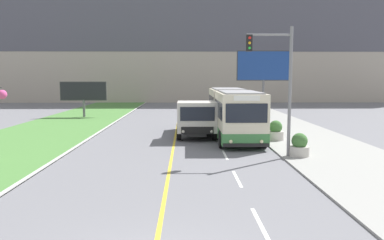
% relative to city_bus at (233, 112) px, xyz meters
% --- Properties ---
extents(lane_marking_centre, '(2.88, 140.00, 0.01)m').
position_rel_city_bus_xyz_m(lane_marking_centre, '(-3.55, -16.10, -1.61)').
color(lane_marking_centre, gold).
rests_on(lane_marking_centre, ground_plane).
extents(apartment_block_background, '(80.00, 8.04, 23.00)m').
position_rel_city_bus_xyz_m(apartment_block_background, '(-3.96, 37.96, 9.89)').
color(apartment_block_background, '#A89E8E').
rests_on(apartment_block_background, ground_plane).
extents(city_bus, '(2.70, 11.89, 3.17)m').
position_rel_city_bus_xyz_m(city_bus, '(0.00, 0.00, 0.00)').
color(city_bus, beige).
rests_on(city_bus, ground_plane).
extents(dump_truck, '(2.59, 6.51, 2.44)m').
position_rel_city_bus_xyz_m(dump_truck, '(-2.53, -0.85, -0.35)').
color(dump_truck, black).
rests_on(dump_truck, ground_plane).
extents(traffic_light_mast, '(2.28, 0.32, 6.46)m').
position_rel_city_bus_xyz_m(traffic_light_mast, '(1.30, -7.24, 2.47)').
color(traffic_light_mast, slate).
rests_on(traffic_light_mast, ground_plane).
extents(billboard_large, '(5.54, 0.24, 6.71)m').
position_rel_city_bus_xyz_m(billboard_large, '(4.73, 12.68, 3.40)').
color(billboard_large, '#59595B').
rests_on(billboard_large, ground_plane).
extents(billboard_small, '(4.65, 0.24, 3.58)m').
position_rel_city_bus_xyz_m(billboard_small, '(-13.54, 12.23, 0.94)').
color(billboard_small, '#59595B').
rests_on(billboard_small, ground_plane).
extents(planter_round_near, '(0.99, 0.99, 1.16)m').
position_rel_city_bus_xyz_m(planter_round_near, '(2.44, -7.31, -1.02)').
color(planter_round_near, '#B7B2A8').
rests_on(planter_round_near, sidewalk_right).
extents(planter_round_second, '(1.02, 1.02, 1.24)m').
position_rel_city_bus_xyz_m(planter_round_second, '(2.41, -2.47, -0.98)').
color(planter_round_second, '#B7B2A8').
rests_on(planter_round_second, sidewalk_right).
extents(planter_round_third, '(0.97, 0.97, 1.16)m').
position_rel_city_bus_xyz_m(planter_round_third, '(2.44, 2.38, -1.02)').
color(planter_round_third, '#B7B2A8').
rests_on(planter_round_third, sidewalk_right).
extents(planter_round_far, '(1.07, 1.07, 1.22)m').
position_rel_city_bus_xyz_m(planter_round_far, '(2.21, 7.23, -0.99)').
color(planter_round_far, '#B7B2A8').
rests_on(planter_round_far, sidewalk_right).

